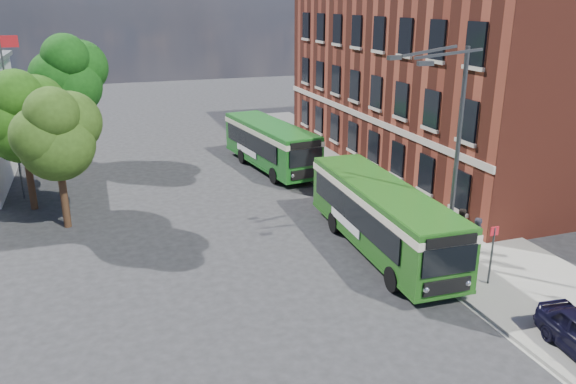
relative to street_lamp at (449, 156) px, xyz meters
name	(u,v)px	position (x,y,z in m)	size (l,w,h in m)	color
ground	(315,262)	(-4.84, 2.00, -4.79)	(120.00, 120.00, 0.00)	#252527
pavement	(375,188)	(2.16, 10.00, -4.72)	(6.00, 48.00, 0.15)	gray
kerb_line	(327,195)	(-0.89, 10.00, -4.79)	(0.12, 48.00, 0.01)	beige
brick_office	(447,59)	(9.16, 14.00, 2.18)	(12.10, 26.00, 14.20)	maroon
flagpole	(12,112)	(-17.29, 15.00, 0.15)	(0.95, 0.10, 9.00)	#3B3E40
street_lamp	(449,156)	(0.00, 0.00, 0.00)	(2.96, 2.38, 9.00)	#3B3E40
bus_stop_sign	(492,251)	(0.76, -2.20, -3.28)	(0.35, 0.08, 2.52)	#3B3E40
bus_front	(382,212)	(-1.64, 2.20, -2.96)	(2.95, 10.95, 3.02)	#215918
bus_rear	(270,142)	(-2.37, 16.18, -2.96)	(3.84, 10.09, 3.02)	#1A621D
pedestrian_a	(475,238)	(1.58, -0.15, -3.70)	(0.69, 0.45, 1.89)	black
pedestrian_b	(460,228)	(1.69, 1.08, -3.72)	(0.89, 0.70, 1.84)	black
tree_left	(57,133)	(-14.84, 9.69, -0.05)	(4.14, 3.94, 6.99)	#362113
tree_mid	(21,115)	(-16.60, 12.96, 0.29)	(4.43, 4.22, 7.49)	#362113
tree_right	(69,75)	(-14.45, 22.55, 1.08)	(5.13, 4.87, 8.66)	#362113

